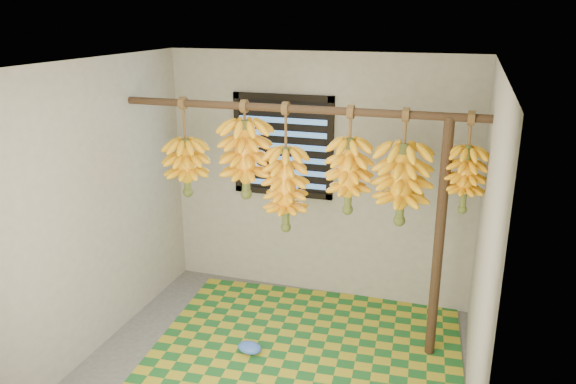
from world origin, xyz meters
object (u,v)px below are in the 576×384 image
at_px(banana_bunch_f, 465,179).
at_px(banana_bunch_a, 187,167).
at_px(woven_mat, 307,347).
at_px(banana_bunch_d, 349,176).
at_px(banana_bunch_e, 402,184).
at_px(plastic_bag, 250,348).
at_px(support_post, 439,243).
at_px(banana_bunch_c, 286,189).
at_px(banana_bunch_b, 246,159).

bearing_deg(banana_bunch_f, banana_bunch_a, 180.00).
distance_m(woven_mat, banana_bunch_d, 1.52).
bearing_deg(banana_bunch_e, banana_bunch_d, 180.00).
height_order(plastic_bag, banana_bunch_a, banana_bunch_a).
bearing_deg(support_post, banana_bunch_d, 180.00).
height_order(banana_bunch_a, banana_bunch_c, same).
relative_size(woven_mat, banana_bunch_f, 3.32).
bearing_deg(banana_bunch_e, woven_mat, -160.31).
xyz_separation_m(banana_bunch_a, banana_bunch_d, (1.44, -0.00, 0.05)).
height_order(banana_bunch_a, banana_bunch_e, same).
relative_size(support_post, banana_bunch_a, 2.32).
relative_size(banana_bunch_c, banana_bunch_d, 1.25).
height_order(banana_bunch_c, banana_bunch_d, same).
bearing_deg(woven_mat, plastic_bag, -152.68).
height_order(woven_mat, banana_bunch_f, banana_bunch_f).
distance_m(banana_bunch_b, banana_bunch_e, 1.31).
bearing_deg(support_post, banana_bunch_f, -0.00).
height_order(support_post, banana_bunch_a, banana_bunch_a).
bearing_deg(plastic_bag, support_post, 18.09).
height_order(plastic_bag, banana_bunch_c, banana_bunch_c).
xyz_separation_m(woven_mat, banana_bunch_f, (1.15, 0.24, 1.53)).
bearing_deg(banana_bunch_a, plastic_bag, -32.11).
distance_m(woven_mat, banana_bunch_f, 1.93).
bearing_deg(banana_bunch_f, banana_bunch_c, 180.00).
relative_size(support_post, woven_mat, 0.78).
bearing_deg(banana_bunch_e, plastic_bag, -157.24).
bearing_deg(support_post, woven_mat, -166.27).
relative_size(woven_mat, banana_bunch_d, 2.94).
distance_m(plastic_bag, banana_bunch_d, 1.66).
bearing_deg(support_post, banana_bunch_e, -180.00).
bearing_deg(banana_bunch_d, support_post, 0.00).
bearing_deg(banana_bunch_f, banana_bunch_b, 180.00).
relative_size(plastic_bag, banana_bunch_f, 0.28).
bearing_deg(woven_mat, banana_bunch_a, 168.31).
xyz_separation_m(banana_bunch_c, banana_bunch_f, (1.42, -0.00, 0.22)).
distance_m(banana_bunch_c, banana_bunch_e, 0.96).
bearing_deg(banana_bunch_d, banana_bunch_f, -0.00).
bearing_deg(banana_bunch_a, banana_bunch_b, -0.00).
xyz_separation_m(plastic_bag, banana_bunch_e, (1.12, 0.47, 1.40)).
bearing_deg(woven_mat, banana_bunch_c, 137.50).
bearing_deg(banana_bunch_a, banana_bunch_e, -0.00).
bearing_deg(banana_bunch_b, banana_bunch_f, -0.00).
distance_m(banana_bunch_a, banana_bunch_d, 1.44).
distance_m(plastic_bag, banana_bunch_a, 1.64).
bearing_deg(banana_bunch_f, woven_mat, -168.01).
xyz_separation_m(banana_bunch_c, banana_bunch_d, (0.53, 0.00, 0.16)).
height_order(banana_bunch_c, banana_bunch_f, same).
height_order(banana_bunch_e, banana_bunch_f, same).
xyz_separation_m(banana_bunch_a, banana_bunch_b, (0.56, -0.00, 0.12)).
xyz_separation_m(banana_bunch_d, banana_bunch_f, (0.89, -0.00, 0.05)).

